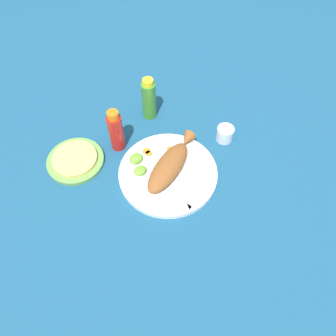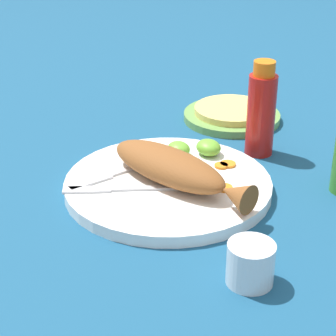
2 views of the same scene
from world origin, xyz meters
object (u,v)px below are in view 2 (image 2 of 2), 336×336
object	(u,v)px
main_plate	(168,185)
salt_cup	(250,266)
fried_fish	(174,168)
fork_near	(118,189)
fork_far	(115,174)
hot_sauce_bottle_red	(261,111)
tortilla_plate	(232,116)

from	to	relation	value
main_plate	salt_cup	bearing A→B (deg)	175.94
main_plate	fried_fish	world-z (taller)	fried_fish
fork_near	salt_cup	distance (m)	0.26
fork_far	hot_sauce_bottle_red	world-z (taller)	hot_sauce_bottle_red
fried_fish	fork_far	world-z (taller)	fried_fish
fried_fish	fork_near	bearing A→B (deg)	58.79
salt_cup	fork_far	bearing A→B (deg)	8.90
fork_near	hot_sauce_bottle_red	xyz separation A→B (m)	(0.04, -0.28, 0.06)
hot_sauce_bottle_red	tortilla_plate	world-z (taller)	hot_sauce_bottle_red
main_plate	tortilla_plate	xyz separation A→B (m)	(0.19, -0.24, -0.00)
fork_near	salt_cup	xyz separation A→B (m)	(-0.25, -0.06, 0.00)
fried_fish	hot_sauce_bottle_red	size ratio (longest dim) A/B	1.61
main_plate	hot_sauce_bottle_red	bearing A→B (deg)	-76.75
hot_sauce_bottle_red	main_plate	bearing A→B (deg)	103.25
hot_sauce_bottle_red	salt_cup	distance (m)	0.36
fried_fish	hot_sauce_bottle_red	bearing A→B (deg)	-92.23
fork_far	fried_fish	bearing A→B (deg)	127.41
hot_sauce_bottle_red	salt_cup	bearing A→B (deg)	143.33
fork_far	tortilla_plate	size ratio (longest dim) A/B	1.00
fork_far	tortilla_plate	world-z (taller)	fork_far
fork_near	fork_far	size ratio (longest dim) A/B	0.94
fried_fish	tortilla_plate	size ratio (longest dim) A/B	1.41
tortilla_plate	fork_near	bearing A→B (deg)	120.36
tortilla_plate	main_plate	bearing A→B (deg)	128.91
main_plate	fork_far	distance (m)	0.08
main_plate	fork_near	xyz separation A→B (m)	(0.01, 0.08, 0.01)
fried_fish	main_plate	bearing A→B (deg)	0.00
hot_sauce_bottle_red	tortilla_plate	size ratio (longest dim) A/B	0.88
fried_fish	fork_far	size ratio (longest dim) A/B	1.41
main_plate	salt_cup	distance (m)	0.24
salt_cup	tortilla_plate	distance (m)	0.50
main_plate	fork_near	world-z (taller)	fork_near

